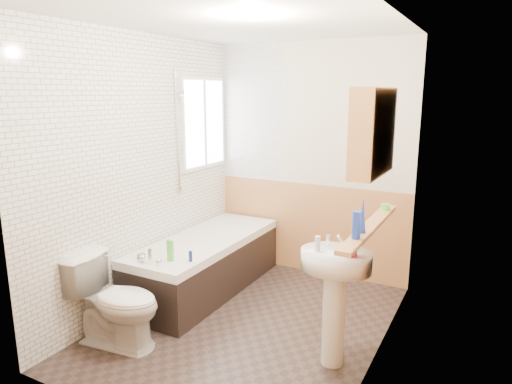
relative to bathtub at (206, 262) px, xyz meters
The scene contains 26 objects.
floor 0.90m from the bathtub, 30.62° to the right, with size 2.80×2.80×0.00m, color #2C221F.
ceiling 2.37m from the bathtub, 30.62° to the right, with size 2.80×2.80×0.00m, color white.
wall_back 1.55m from the bathtub, 53.26° to the left, with size 2.20×0.02×2.50m, color beige.
wall_front 2.20m from the bathtub, 68.38° to the right, with size 2.20×0.02×2.50m, color beige.
wall_left 1.12m from the bathtub, 131.33° to the right, with size 0.02×2.80×2.50m, color beige.
wall_right 2.12m from the bathtub, 13.22° to the right, with size 0.02×2.80×2.50m, color beige.
wainscot_right 1.88m from the bathtub, 13.37° to the right, with size 0.01×2.80×1.00m, color tan.
wainscot_front 1.97m from the bathtub, 68.15° to the right, with size 2.20×0.01×1.00m, color tan.
wainscot_back 1.22m from the bathtub, 52.63° to the left, with size 2.20×0.01×1.00m, color tan.
tile_cladding_left 1.11m from the bathtub, 129.64° to the right, with size 0.01×2.80×2.50m, color white.
tile_return_back 1.75m from the bathtub, 89.70° to the left, with size 0.75×0.01×1.50m, color white.
window 1.50m from the bathtub, 122.72° to the left, with size 0.03×0.79×0.99m.
bathtub is the anchor object (origin of this frame).
shower_riser 1.43m from the bathtub, behind, with size 0.11×0.08×1.21m.
toilet 1.21m from the bathtub, 91.43° to the right, with size 0.42×0.75×0.73m, color white.
sink 1.73m from the bathtub, 22.39° to the right, with size 0.51×0.41×0.99m.
pine_shelf 2.00m from the bathtub, 16.55° to the right, with size 0.10×1.28×0.03m, color tan.
medicine_cabinet 2.30m from the bathtub, 15.63° to the right, with size 0.17×0.66×0.59m.
foam_can 2.16m from the bathtub, 26.65° to the right, with size 0.05×0.05×0.18m, color #19339E.
green_bottle 2.12m from the bathtub, 22.88° to the right, with size 0.05×0.05×0.24m, color #19339E.
black_jar 1.95m from the bathtub, ahead, with size 0.07×0.07×0.05m, color #59C647.
soap_bottle 1.93m from the bathtub, 22.45° to the right, with size 0.08×0.17×0.08m, color maroon.
clear_bottle 1.74m from the bathtub, 26.02° to the right, with size 0.04×0.04×0.11m, color silver.
blue_gel 0.77m from the bathtub, 81.22° to the right, with size 0.05×0.03×0.19m, color #59C647.
cream_jar 0.82m from the bathtub, 102.08° to the right, with size 0.07×0.07×0.04m, color #388447.
orange_bottle 0.73m from the bathtub, 66.54° to the right, with size 0.03×0.03×0.09m, color navy.
Camera 1 is at (1.78, -3.18, 1.98)m, focal length 32.00 mm.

